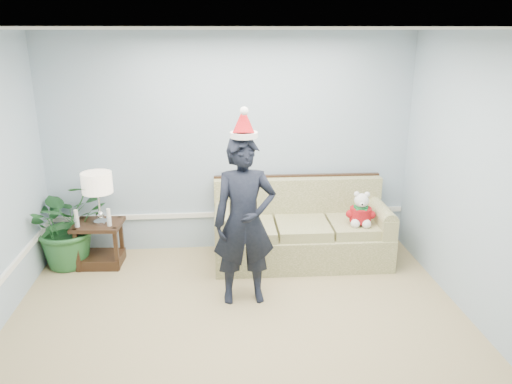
{
  "coord_description": "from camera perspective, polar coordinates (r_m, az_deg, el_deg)",
  "views": [
    {
      "loc": [
        -0.21,
        -3.51,
        2.69
      ],
      "look_at": [
        0.24,
        1.55,
        1.04
      ],
      "focal_mm": 35.0,
      "sensor_mm": 36.0,
      "label": 1
    }
  ],
  "objects": [
    {
      "name": "houseplant",
      "position": [
        6.3,
        -20.78,
        -3.35
      ],
      "size": [
        1.25,
        1.24,
        1.05
      ],
      "primitive_type": "imported",
      "rotation": [
        0.0,
        0.0,
        0.72
      ],
      "color": "#25602E",
      "rests_on": "room_shell"
    },
    {
      "name": "santa_hat",
      "position": [
        4.74,
        -1.42,
        7.85
      ],
      "size": [
        0.29,
        0.32,
        0.31
      ],
      "rotation": [
        0.0,
        0.0,
        -0.1
      ],
      "color": "silver",
      "rests_on": "man"
    },
    {
      "name": "side_table",
      "position": [
        6.29,
        -17.36,
        -6.16
      ],
      "size": [
        0.58,
        0.5,
        0.53
      ],
      "rotation": [
        0.0,
        0.0,
        -0.07
      ],
      "color": "#332112",
      "rests_on": "room_shell"
    },
    {
      "name": "wainscot_trim",
      "position": [
        5.29,
        -15.24,
        -7.79
      ],
      "size": [
        4.49,
        4.99,
        0.06
      ],
      "color": "white",
      "rests_on": "room_shell"
    },
    {
      "name": "candle_pair",
      "position": [
        6.04,
        -18.15,
        -2.89
      ],
      "size": [
        0.42,
        0.05,
        0.21
      ],
      "color": "silver",
      "rests_on": "side_table"
    },
    {
      "name": "table_lamp",
      "position": [
        5.99,
        -17.7,
        0.77
      ],
      "size": [
        0.35,
        0.35,
        0.62
      ],
      "color": "silver",
      "rests_on": "side_table"
    },
    {
      "name": "sofa",
      "position": [
        6.14,
        5.11,
        -4.56
      ],
      "size": [
        2.1,
        0.93,
        0.98
      ],
      "rotation": [
        0.0,
        0.0,
        -0.02
      ],
      "color": "olive",
      "rests_on": "room_shell"
    },
    {
      "name": "man",
      "position": [
        5.0,
        -1.33,
        -3.43
      ],
      "size": [
        0.65,
        0.45,
        1.73
      ],
      "primitive_type": "imported",
      "rotation": [
        0.0,
        0.0,
        0.05
      ],
      "color": "black",
      "rests_on": "room_shell"
    },
    {
      "name": "room_shell",
      "position": [
        3.76,
        -1.55,
        -2.91
      ],
      "size": [
        4.54,
        5.04,
        2.74
      ],
      "color": "tan",
      "rests_on": "ground"
    },
    {
      "name": "teddy_bear",
      "position": [
        5.96,
        11.89,
        -2.33
      ],
      "size": [
        0.3,
        0.31,
        0.41
      ],
      "rotation": [
        0.0,
        0.0,
        -0.19
      ],
      "color": "silver",
      "rests_on": "sofa"
    }
  ]
}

